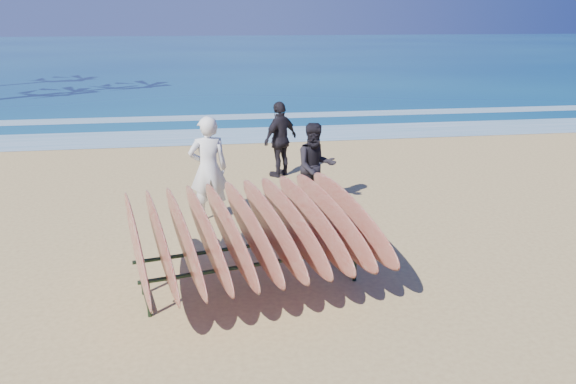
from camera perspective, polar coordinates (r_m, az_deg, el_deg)
The scene contains 8 objects.
ground at distance 8.86m, azimuth 0.80°, elevation -7.42°, with size 120.00×120.00×0.00m, color tan.
ocean at distance 63.04m, azimuth -7.81°, elevation 14.02°, with size 160.00×160.00×0.00m, color navy.
foam_near at distance 18.35m, azimuth -4.43°, elevation 5.78°, with size 160.00×160.00×0.00m, color white.
foam_far at distance 21.78m, azimuth -5.17°, elevation 7.63°, with size 160.00×160.00×0.00m, color white.
surfboard_rack at distance 7.84m, azimuth -3.83°, elevation -3.80°, with size 3.70×3.51×1.43m.
person_white at distance 10.60m, azimuth -8.09°, elevation 2.36°, with size 0.72×0.48×1.98m, color silver.
person_dark_a at distance 11.12m, azimuth 2.80°, elevation 2.59°, with size 0.85×0.66×1.74m, color black.
person_dark_b at distance 13.43m, azimuth -0.77°, elevation 5.37°, with size 1.06×0.44×1.81m, color black.
Camera 1 is at (-1.35, -7.91, 3.74)m, focal length 35.00 mm.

